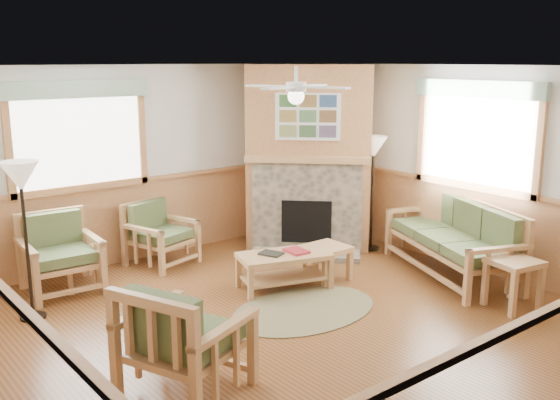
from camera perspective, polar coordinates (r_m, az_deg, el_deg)
floor at (r=6.94m, az=1.06°, el=-10.82°), size 6.00×6.00×0.01m
ceiling at (r=6.36m, az=1.16°, el=12.13°), size 6.00×6.00×0.01m
wall_back at (r=8.98m, az=-11.26°, el=3.42°), size 6.00×0.02×2.70m
wall_right at (r=8.71m, az=16.46°, el=2.86°), size 0.02×6.00×2.70m
wainscot at (r=6.73m, az=1.08°, el=-6.49°), size 6.00×6.00×1.10m
fireplace at (r=9.36m, az=2.71°, el=4.02°), size 3.11×3.11×2.70m
window_back at (r=8.39m, az=-18.26°, el=10.50°), size 1.90×0.16×1.50m
window_right at (r=8.45m, az=17.94°, el=10.53°), size 0.16×1.90×1.50m
ceiling_fan at (r=6.78m, az=1.49°, el=11.83°), size 1.59×1.59×0.36m
sofa at (r=8.43m, az=15.38°, el=-3.45°), size 2.26×1.59×0.96m
armchair_back_left at (r=7.98m, az=-19.42°, el=-4.70°), size 0.90×0.90×0.95m
armchair_back_right at (r=8.70m, az=-10.82°, el=-3.06°), size 0.96×0.96×0.86m
armchair_left at (r=5.39m, az=-8.62°, el=-12.34°), size 1.15×1.15×1.00m
coffee_table at (r=7.72m, az=0.40°, el=-6.49°), size 1.23×0.87×0.45m
end_table_chairs at (r=8.09m, az=-17.35°, el=-5.97°), size 0.56×0.55×0.50m
end_table_sofa at (r=7.60m, az=20.52°, el=-7.17°), size 0.60×0.58×0.57m
footstool at (r=8.05m, az=4.26°, el=-5.72°), size 0.51×0.51×0.44m
braided_rug at (r=7.16m, az=2.24°, el=-9.97°), size 2.32×2.32×0.01m
floor_lamp_left at (r=7.17m, az=-22.19°, el=-3.54°), size 0.45×0.45×1.75m
floor_lamp_right at (r=9.21m, az=8.43°, el=0.59°), size 0.43×0.43×1.70m
book_red at (r=7.70m, az=1.51°, el=-4.58°), size 0.25×0.32×0.03m
book_dark at (r=7.61m, az=-0.81°, el=-4.82°), size 0.29×0.33×0.03m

